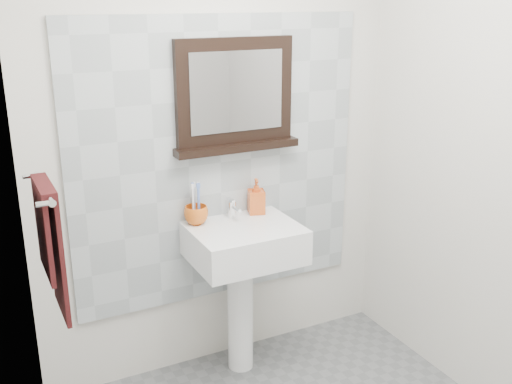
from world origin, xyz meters
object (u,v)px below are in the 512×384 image
toothbrush_cup (196,215)px  soap_dispenser (256,196)px  framed_mirror (235,98)px  hand_towel (51,239)px  pedestal_sink (244,259)px

toothbrush_cup → soap_dispenser: 0.35m
framed_mirror → hand_towel: bearing=-154.8°
hand_towel → toothbrush_cup: bearing=29.1°
pedestal_sink → soap_dispenser: size_ratio=5.03×
toothbrush_cup → hand_towel: bearing=-150.9°
pedestal_sink → soap_dispenser: 0.35m
hand_towel → framed_mirror: bearing=25.2°
toothbrush_cup → pedestal_sink: bearing=-33.3°
pedestal_sink → hand_towel: hand_towel is taller
soap_dispenser → framed_mirror: 0.54m
framed_mirror → toothbrush_cup: bearing=-168.2°
hand_towel → soap_dispenser: bearing=21.2°
toothbrush_cup → framed_mirror: framed_mirror is taller
soap_dispenser → hand_towel: hand_towel is taller
soap_dispenser → hand_towel: 1.21m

